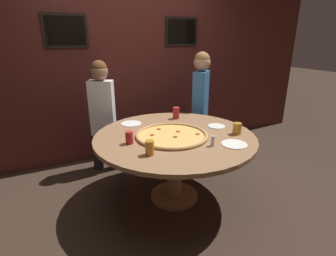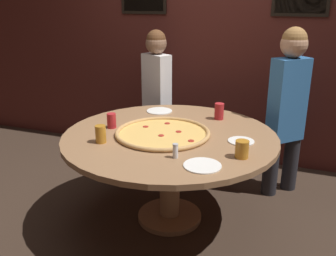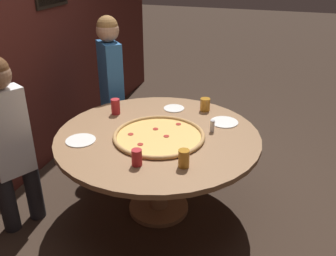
{
  "view_description": "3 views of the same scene",
  "coord_description": "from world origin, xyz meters",
  "px_view_note": "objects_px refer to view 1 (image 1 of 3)",
  "views": [
    {
      "loc": [
        -1.14,
        -2.22,
        1.69
      ],
      "look_at": [
        -0.03,
        0.09,
        0.79
      ],
      "focal_mm": 28.0,
      "sensor_mm": 36.0,
      "label": 1
    },
    {
      "loc": [
        0.91,
        -2.51,
        1.73
      ],
      "look_at": [
        -0.02,
        0.01,
        0.79
      ],
      "focal_mm": 40.0,
      "sensor_mm": 36.0,
      "label": 2
    },
    {
      "loc": [
        -2.51,
        -0.91,
        2.09
      ],
      "look_at": [
        0.03,
        -0.08,
        0.79
      ],
      "focal_mm": 40.0,
      "sensor_mm": 36.0,
      "label": 3
    }
  ],
  "objects_px": {
    "drink_cup_front_edge": "(237,129)",
    "giant_pizza": "(172,135)",
    "drink_cup_near_left": "(150,148)",
    "white_plate_right_side": "(216,126)",
    "diner_far_left": "(200,100)",
    "dining_table": "(175,146)",
    "drink_cup_far_right": "(129,138)",
    "condiment_shaker": "(213,141)",
    "white_plate_beside_cup": "(234,144)",
    "diner_side_left": "(102,110)",
    "drink_cup_by_shaker": "(176,113)",
    "white_plate_far_back": "(131,124)"
  },
  "relations": [
    {
      "from": "drink_cup_front_edge",
      "to": "giant_pizza",
      "type": "bearing_deg",
      "value": 160.7
    },
    {
      "from": "drink_cup_near_left",
      "to": "white_plate_right_side",
      "type": "bearing_deg",
      "value": 21.02
    },
    {
      "from": "drink_cup_near_left",
      "to": "diner_far_left",
      "type": "height_order",
      "value": "diner_far_left"
    },
    {
      "from": "dining_table",
      "to": "drink_cup_far_right",
      "type": "height_order",
      "value": "drink_cup_far_right"
    },
    {
      "from": "drink_cup_near_left",
      "to": "condiment_shaker",
      "type": "height_order",
      "value": "drink_cup_near_left"
    },
    {
      "from": "drink_cup_front_edge",
      "to": "diner_far_left",
      "type": "distance_m",
      "value": 1.07
    },
    {
      "from": "drink_cup_near_left",
      "to": "drink_cup_front_edge",
      "type": "xyz_separation_m",
      "value": [
        0.99,
        0.08,
        -0.01
      ]
    },
    {
      "from": "giant_pizza",
      "to": "drink_cup_front_edge",
      "type": "bearing_deg",
      "value": -19.3
    },
    {
      "from": "giant_pizza",
      "to": "drink_cup_near_left",
      "type": "distance_m",
      "value": 0.47
    },
    {
      "from": "drink_cup_far_right",
      "to": "white_plate_beside_cup",
      "type": "height_order",
      "value": "drink_cup_far_right"
    },
    {
      "from": "white_plate_beside_cup",
      "to": "condiment_shaker",
      "type": "bearing_deg",
      "value": 162.43
    },
    {
      "from": "giant_pizza",
      "to": "white_plate_right_side",
      "type": "distance_m",
      "value": 0.59
    },
    {
      "from": "drink_cup_near_left",
      "to": "drink_cup_front_edge",
      "type": "bearing_deg",
      "value": 4.7
    },
    {
      "from": "giant_pizza",
      "to": "diner_far_left",
      "type": "xyz_separation_m",
      "value": [
        0.85,
        0.82,
        0.1
      ]
    },
    {
      "from": "diner_side_left",
      "to": "white_plate_beside_cup",
      "type": "bearing_deg",
      "value": 148.2
    },
    {
      "from": "drink_cup_by_shaker",
      "to": "drink_cup_far_right",
      "type": "xyz_separation_m",
      "value": [
        -0.75,
        -0.51,
        -0.01
      ]
    },
    {
      "from": "drink_cup_near_left",
      "to": "drink_cup_far_right",
      "type": "xyz_separation_m",
      "value": [
        -0.08,
        0.31,
        -0.0
      ]
    },
    {
      "from": "giant_pizza",
      "to": "white_plate_right_side",
      "type": "height_order",
      "value": "giant_pizza"
    },
    {
      "from": "white_plate_right_side",
      "to": "diner_side_left",
      "type": "xyz_separation_m",
      "value": [
        -1.05,
        0.98,
        0.06
      ]
    },
    {
      "from": "condiment_shaker",
      "to": "diner_side_left",
      "type": "bearing_deg",
      "value": 116.27
    },
    {
      "from": "giant_pizza",
      "to": "drink_cup_front_edge",
      "type": "relative_size",
      "value": 6.22
    },
    {
      "from": "drink_cup_by_shaker",
      "to": "drink_cup_front_edge",
      "type": "relative_size",
      "value": 1.19
    },
    {
      "from": "condiment_shaker",
      "to": "diner_far_left",
      "type": "relative_size",
      "value": 0.06
    },
    {
      "from": "drink_cup_front_edge",
      "to": "white_plate_far_back",
      "type": "bearing_deg",
      "value": 138.54
    },
    {
      "from": "drink_cup_by_shaker",
      "to": "white_plate_beside_cup",
      "type": "distance_m",
      "value": 0.97
    },
    {
      "from": "drink_cup_by_shaker",
      "to": "diner_side_left",
      "type": "distance_m",
      "value": 0.93
    },
    {
      "from": "drink_cup_near_left",
      "to": "drink_cup_by_shaker",
      "type": "height_order",
      "value": "drink_cup_by_shaker"
    },
    {
      "from": "drink_cup_far_right",
      "to": "condiment_shaker",
      "type": "distance_m",
      "value": 0.77
    },
    {
      "from": "drink_cup_far_right",
      "to": "diner_far_left",
      "type": "xyz_separation_m",
      "value": [
        1.29,
        0.82,
        0.05
      ]
    },
    {
      "from": "white_plate_beside_cup",
      "to": "condiment_shaker",
      "type": "relative_size",
      "value": 2.45
    },
    {
      "from": "dining_table",
      "to": "drink_cup_by_shaker",
      "type": "distance_m",
      "value": 0.59
    },
    {
      "from": "dining_table",
      "to": "drink_cup_near_left",
      "type": "bearing_deg",
      "value": -140.81
    },
    {
      "from": "dining_table",
      "to": "drink_cup_front_edge",
      "type": "xyz_separation_m",
      "value": [
        0.59,
        -0.25,
        0.18
      ]
    },
    {
      "from": "giant_pizza",
      "to": "drink_cup_far_right",
      "type": "height_order",
      "value": "drink_cup_far_right"
    },
    {
      "from": "white_plate_beside_cup",
      "to": "condiment_shaker",
      "type": "height_order",
      "value": "condiment_shaker"
    },
    {
      "from": "dining_table",
      "to": "white_plate_right_side",
      "type": "height_order",
      "value": "white_plate_right_side"
    },
    {
      "from": "dining_table",
      "to": "giant_pizza",
      "type": "height_order",
      "value": "giant_pizza"
    },
    {
      "from": "white_plate_beside_cup",
      "to": "giant_pizza",
      "type": "bearing_deg",
      "value": 134.55
    },
    {
      "from": "giant_pizza",
      "to": "white_plate_right_side",
      "type": "bearing_deg",
      "value": 5.69
    },
    {
      "from": "dining_table",
      "to": "drink_cup_by_shaker",
      "type": "relative_size",
      "value": 11.78
    },
    {
      "from": "drink_cup_by_shaker",
      "to": "white_plate_far_back",
      "type": "distance_m",
      "value": 0.56
    },
    {
      "from": "diner_side_left",
      "to": "white_plate_far_back",
      "type": "bearing_deg",
      "value": 141.48
    },
    {
      "from": "white_plate_right_side",
      "to": "white_plate_beside_cup",
      "type": "bearing_deg",
      "value": -107.24
    },
    {
      "from": "condiment_shaker",
      "to": "diner_side_left",
      "type": "xyz_separation_m",
      "value": [
        -0.7,
        1.41,
        0.02
      ]
    },
    {
      "from": "drink_cup_by_shaker",
      "to": "condiment_shaker",
      "type": "distance_m",
      "value": 0.9
    },
    {
      "from": "drink_cup_far_right",
      "to": "white_plate_right_side",
      "type": "relative_size",
      "value": 0.62
    },
    {
      "from": "drink_cup_by_shaker",
      "to": "white_plate_right_side",
      "type": "distance_m",
      "value": 0.54
    },
    {
      "from": "dining_table",
      "to": "drink_cup_by_shaker",
      "type": "bearing_deg",
      "value": 61.5
    },
    {
      "from": "white_plate_beside_cup",
      "to": "diner_far_left",
      "type": "xyz_separation_m",
      "value": [
        0.42,
        1.26,
        0.11
      ]
    },
    {
      "from": "giant_pizza",
      "to": "white_plate_beside_cup",
      "type": "bearing_deg",
      "value": -45.45
    }
  ]
}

